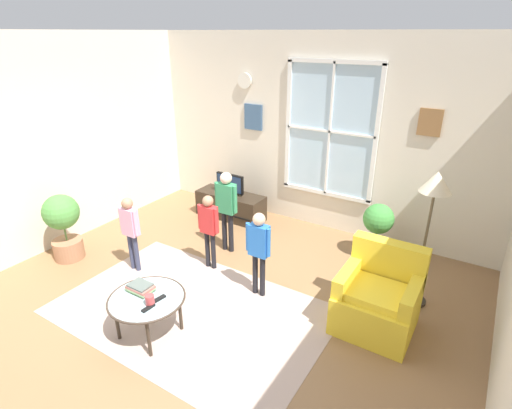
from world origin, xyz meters
name	(u,v)px	position (x,y,z in m)	size (l,w,h in m)	color
ground_plane	(202,314)	(0.00, 0.00, -0.01)	(6.06, 6.00, 0.02)	olive
back_wall	(315,134)	(0.01, 2.76, 1.44)	(5.46, 0.17, 2.86)	beige
side_wall_left	(27,150)	(-2.79, 0.00, 1.43)	(0.12, 5.40, 2.86)	beige
area_rug	(192,311)	(-0.13, -0.02, 0.00)	(2.95, 1.87, 0.01)	tan
tv_stand	(231,205)	(-1.17, 2.20, 0.21)	(1.15, 0.43, 0.42)	#2D2319
television	(230,184)	(-1.17, 2.20, 0.59)	(0.49, 0.08, 0.34)	#4C4C4C
armchair	(378,299)	(1.65, 0.83, 0.33)	(0.76, 0.74, 0.87)	yellow
coffee_table	(147,300)	(-0.24, -0.52, 0.42)	(0.76, 0.76, 0.45)	#99B2B7
book_stack	(141,288)	(-0.37, -0.47, 0.49)	(0.26, 0.18, 0.08)	olive
cup	(150,300)	(-0.13, -0.57, 0.50)	(0.09, 0.09, 0.11)	#BF3F3F
remote_near_books	(159,299)	(-0.12, -0.47, 0.45)	(0.04, 0.14, 0.02)	black
remote_near_cup	(148,308)	(-0.10, -0.63, 0.45)	(0.04, 0.14, 0.02)	black
person_red_shirt	(209,224)	(-0.50, 0.81, 0.63)	(0.30, 0.14, 1.01)	black
person_pink_shirt	(130,226)	(-1.30, 0.25, 0.63)	(0.30, 0.14, 1.00)	#333851
person_green_shirt	(227,203)	(-0.57, 1.29, 0.72)	(0.35, 0.16, 1.16)	black
person_blue_shirt	(259,245)	(0.34, 0.64, 0.65)	(0.31, 0.14, 1.04)	black
potted_plant_by_window	(377,228)	(1.24, 2.16, 0.46)	(0.40, 0.40, 0.79)	#4C565B
potted_plant_corner	(63,223)	(-2.28, -0.02, 0.52)	(0.46, 0.46, 0.91)	#9E6B4C
floor_lamp	(434,196)	(1.92, 1.46, 1.31)	(0.32, 0.32, 1.57)	black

